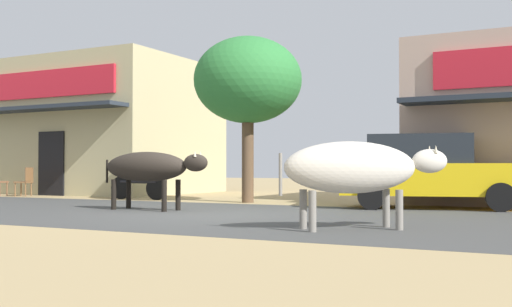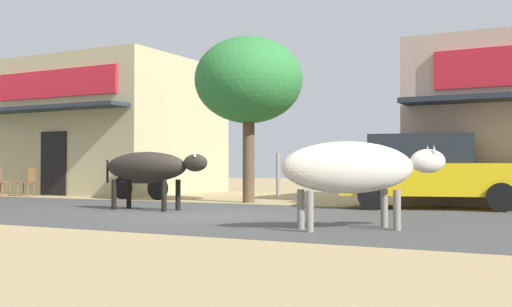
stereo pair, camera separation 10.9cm
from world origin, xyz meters
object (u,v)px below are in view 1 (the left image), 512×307
at_px(parked_motorcycle, 139,183).
at_px(cafe_chair_by_doorway, 26,180).
at_px(roadside_tree, 248,81).
at_px(parked_hatchback_car, 429,171).
at_px(cow_near_brown, 148,167).
at_px(cow_far_dark, 355,168).

bearing_deg(parked_motorcycle, cafe_chair_by_doorway, -179.91).
bearing_deg(parked_motorcycle, roadside_tree, 0.94).
bearing_deg(parked_hatchback_car, roadside_tree, 178.14).
height_order(parked_hatchback_car, cafe_chair_by_doorway, parked_hatchback_car).
bearing_deg(cafe_chair_by_doorway, parked_hatchback_car, -0.40).
distance_m(cow_near_brown, cafe_chair_by_doorway, 8.24).
distance_m(parked_hatchback_car, cow_far_dark, 5.41).
distance_m(parked_hatchback_car, cafe_chair_by_doorway, 12.66).
height_order(parked_hatchback_car, cow_near_brown, parked_hatchback_car).
xyz_separation_m(roadside_tree, parked_hatchback_car, (4.68, -0.15, -2.34)).
bearing_deg(roadside_tree, cow_near_brown, -98.44).
xyz_separation_m(parked_hatchback_car, parked_motorcycle, (-8.16, 0.09, -0.36)).
bearing_deg(cow_far_dark, parked_motorcycle, 146.14).
distance_m(parked_hatchback_car, cow_near_brown, 6.21).
bearing_deg(parked_hatchback_car, parked_motorcycle, 179.34).
relative_size(cow_near_brown, cow_far_dark, 1.18).
height_order(cow_near_brown, cow_far_dark, cow_far_dark).
distance_m(parked_motorcycle, cafe_chair_by_doorway, 4.50).
relative_size(roadside_tree, cafe_chair_by_doorway, 4.71).
bearing_deg(cow_near_brown, parked_motorcycle, 130.25).
bearing_deg(roadside_tree, cow_far_dark, -49.65).
bearing_deg(cow_far_dark, roadside_tree, 130.35).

